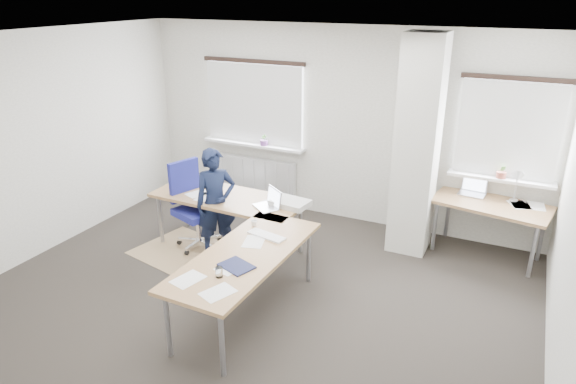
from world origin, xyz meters
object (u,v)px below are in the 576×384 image
at_px(task_chair, 196,224).
at_px(person, 216,203).
at_px(desk_side, 491,206).
at_px(desk_main, 239,225).

distance_m(task_chair, person, 0.54).
distance_m(desk_side, task_chair, 3.81).
xyz_separation_m(desk_main, task_chair, (-0.95, 0.46, -0.37)).
height_order(task_chair, person, person).
bearing_deg(person, desk_side, -21.43).
distance_m(desk_main, desk_side, 3.17).
xyz_separation_m(task_chair, person, (0.37, -0.07, 0.39)).
height_order(desk_main, person, person).
bearing_deg(desk_side, desk_main, -134.16).
distance_m(desk_side, person, 3.47).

